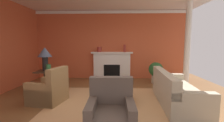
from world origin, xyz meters
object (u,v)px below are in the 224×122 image
(table_lamp, at_px, (45,54))
(vase_mantel_left, at_px, (99,49))
(armchair_near_window, at_px, (49,91))
(vase_mantel_right, at_px, (125,48))
(armchair_facing_fireplace, at_px, (111,117))
(side_table, at_px, (46,80))
(potted_plant, at_px, (156,71))
(coffee_table, at_px, (114,89))
(vase_on_side_table, at_px, (48,68))
(sofa, at_px, (176,93))
(fireplace, at_px, (112,66))

(table_lamp, bearing_deg, vase_mantel_left, 52.02)
(armchair_near_window, height_order, vase_mantel_right, vase_mantel_right)
(armchair_facing_fireplace, bearing_deg, side_table, 133.76)
(table_lamp, xyz_separation_m, potted_plant, (3.82, 1.29, -0.73))
(armchair_facing_fireplace, relative_size, table_lamp, 1.27)
(coffee_table, distance_m, vase_on_side_table, 2.22)
(sofa, bearing_deg, vase_mantel_left, 129.01)
(armchair_near_window, xyz_separation_m, armchair_facing_fireplace, (1.70, -1.39, 0.00))
(sofa, height_order, vase_on_side_table, vase_on_side_table)
(armchair_near_window, relative_size, potted_plant, 1.14)
(coffee_table, bearing_deg, armchair_near_window, -174.98)
(fireplace, height_order, side_table, fireplace)
(vase_mantel_right, height_order, potted_plant, vase_mantel_right)
(potted_plant, bearing_deg, vase_on_side_table, -159.03)
(table_lamp, xyz_separation_m, vase_mantel_left, (1.51, 1.94, 0.08))
(vase_mantel_right, bearing_deg, armchair_near_window, -126.81)
(side_table, bearing_deg, armchair_near_window, -61.26)
(coffee_table, bearing_deg, vase_on_side_table, 163.26)
(table_lamp, bearing_deg, armchair_facing_fireplace, -46.24)
(vase_on_side_table, bearing_deg, vase_mantel_left, 56.49)
(side_table, bearing_deg, potted_plant, 18.61)
(side_table, distance_m, potted_plant, 4.03)
(vase_mantel_right, bearing_deg, armchair_facing_fireplace, -95.63)
(sofa, xyz_separation_m, vase_mantel_left, (-2.30, 2.84, 1.01))
(vase_mantel_right, xyz_separation_m, vase_mantel_left, (-1.10, 0.00, -0.05))
(sofa, height_order, vase_mantel_left, vase_mantel_left)
(side_table, bearing_deg, armchair_facing_fireplace, -46.24)
(coffee_table, bearing_deg, side_table, 161.50)
(sofa, relative_size, coffee_table, 2.15)
(fireplace, distance_m, vase_mantel_left, 0.92)
(fireplace, height_order, coffee_table, fireplace)
(armchair_near_window, bearing_deg, sofa, -0.10)
(fireplace, distance_m, coffee_table, 2.74)
(sofa, relative_size, vase_mantel_left, 9.69)
(armchair_facing_fireplace, xyz_separation_m, vase_on_side_table, (-2.04, 2.17, 0.50))
(vase_mantel_left, xyz_separation_m, potted_plant, (2.31, -0.65, -0.82))
(side_table, distance_m, table_lamp, 0.82)
(vase_mantel_right, xyz_separation_m, potted_plant, (1.21, -0.65, -0.87))
(armchair_near_window, bearing_deg, table_lamp, 118.74)
(armchair_facing_fireplace, bearing_deg, vase_on_side_table, 133.27)
(fireplace, height_order, armchair_facing_fireplace, fireplace)
(armchair_facing_fireplace, bearing_deg, vase_mantel_left, 99.18)
(fireplace, xyz_separation_m, vase_mantel_right, (0.55, -0.05, 0.79))
(armchair_near_window, relative_size, table_lamp, 1.27)
(sofa, relative_size, table_lamp, 2.87)
(vase_mantel_left, bearing_deg, table_lamp, -127.98)
(coffee_table, bearing_deg, vase_mantel_right, 81.80)
(side_table, relative_size, vase_mantel_left, 3.16)
(potted_plant, bearing_deg, fireplace, 158.39)
(potted_plant, bearing_deg, armchair_near_window, -146.75)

